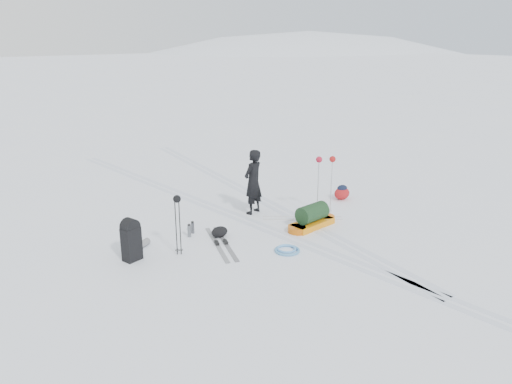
# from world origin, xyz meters

# --- Properties ---
(ground) EXTENTS (200.00, 200.00, 0.00)m
(ground) POSITION_xyz_m (0.00, 0.00, 0.00)
(ground) COLOR white
(ground) RESTS_ON ground
(snow_hill_backdrop) EXTENTS (359.50, 192.00, 162.45)m
(snow_hill_backdrop) POSITION_xyz_m (62.69, 84.02, -69.02)
(snow_hill_backdrop) COLOR white
(snow_hill_backdrop) RESTS_ON ground
(ski_tracks) EXTENTS (3.38, 17.97, 0.01)m
(ski_tracks) POSITION_xyz_m (0.61, 0.88, 0.00)
(ski_tracks) COLOR silver
(ski_tracks) RESTS_ON ground
(skier) EXTENTS (0.69, 0.55, 1.67)m
(skier) POSITION_xyz_m (0.47, 0.66, 0.83)
(skier) COLOR black
(skier) RESTS_ON ground
(pulk_sled) EXTENTS (1.52, 0.57, 0.57)m
(pulk_sled) POSITION_xyz_m (0.96, -0.98, 0.22)
(pulk_sled) COLOR orange
(pulk_sled) RESTS_ON ground
(expedition_rucksack) EXTENTS (0.85, 0.77, 0.90)m
(expedition_rucksack) POSITION_xyz_m (-3.15, 0.05, 0.42)
(expedition_rucksack) COLOR black
(expedition_rucksack) RESTS_ON ground
(ski_poles_black) EXTENTS (0.18, 0.16, 1.30)m
(ski_poles_black) POSITION_xyz_m (-2.31, -0.36, 1.07)
(ski_poles_black) COLOR black
(ski_poles_black) RESTS_ON ground
(ski_poles_silver) EXTENTS (0.44, 0.34, 1.54)m
(ski_poles_silver) POSITION_xyz_m (1.75, -0.60, 1.29)
(ski_poles_silver) COLOR #B0B3B7
(ski_poles_silver) RESTS_ON ground
(touring_skis_grey) EXTENTS (0.98, 1.94, 0.07)m
(touring_skis_grey) POSITION_xyz_m (-1.33, -0.47, 0.02)
(touring_skis_grey) COLOR gray
(touring_skis_grey) RESTS_ON ground
(touring_skis_white) EXTENTS (1.72, 1.47, 0.07)m
(touring_skis_white) POSITION_xyz_m (1.18, -0.44, 0.02)
(touring_skis_white) COLOR silver
(touring_skis_white) RESTS_ON ground
(rope_coil) EXTENTS (0.56, 0.56, 0.07)m
(rope_coil) POSITION_xyz_m (-0.44, -1.65, 0.03)
(rope_coil) COLOR #5090C2
(rope_coil) RESTS_ON ground
(small_daypack) EXTENTS (0.52, 0.41, 0.41)m
(small_daypack) POSITION_xyz_m (3.08, -0.02, 0.20)
(small_daypack) COLOR maroon
(small_daypack) RESTS_ON ground
(thermos_pair) EXTENTS (0.26, 0.23, 0.31)m
(thermos_pair) POSITION_xyz_m (-1.57, 0.39, 0.14)
(thermos_pair) COLOR slate
(thermos_pair) RESTS_ON ground
(stuff_sack) EXTENTS (0.47, 0.41, 0.25)m
(stuff_sack) POSITION_xyz_m (-1.12, -0.11, 0.12)
(stuff_sack) COLOR black
(stuff_sack) RESTS_ON ground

